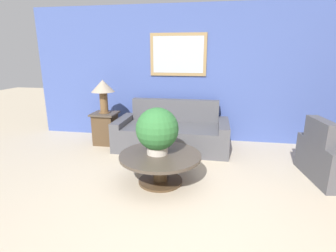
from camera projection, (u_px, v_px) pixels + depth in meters
The scene contains 7 objects.
ground_plane at pixel (192, 237), 2.51m from camera, with size 20.00×20.00×0.00m, color #BCAD93.
wall_back at pixel (206, 74), 5.07m from camera, with size 7.07×0.09×2.60m.
couch_main at pixel (172, 133), 4.85m from camera, with size 2.03×0.96×0.85m.
coffee_table at pixel (160, 162), 3.51m from camera, with size 1.09×1.09×0.41m.
side_table at pixel (106, 128), 5.05m from camera, with size 0.46×0.46×0.61m.
table_lamp at pixel (103, 89), 4.85m from camera, with size 0.43×0.43×0.62m.
potted_plant_on_table at pixel (157, 130), 3.43m from camera, with size 0.57×0.57×0.62m.
Camera 1 is at (0.15, -2.14, 1.70)m, focal length 28.00 mm.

